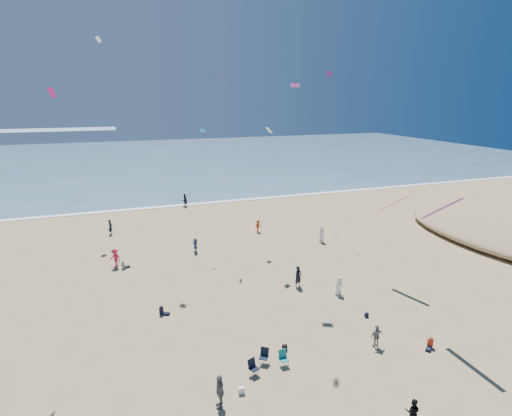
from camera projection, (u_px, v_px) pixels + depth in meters
name	position (u px, v px, depth m)	size (l,w,h in m)	color
ocean	(140.00, 160.00, 105.31)	(220.00, 100.00, 0.06)	#476B84
surf_line	(162.00, 207.00, 59.85)	(220.00, 1.20, 0.08)	white
standing_flyers	(243.00, 265.00, 36.97)	(36.79, 46.41, 1.95)	white
seated_group	(261.00, 344.00, 25.94)	(19.65, 28.22, 0.84)	white
chair_cluster	(267.00, 361.00, 24.09)	(2.69, 1.60, 1.00)	black
white_tote	(241.00, 390.00, 22.10)	(0.35, 0.20, 0.40)	white
black_backpack	(285.00, 348.00, 25.92)	(0.30, 0.22, 0.38)	black
navy_bag	(367.00, 315.00, 29.84)	(0.28, 0.18, 0.34)	black
kites_aloft	(324.00, 119.00, 29.77)	(50.56, 42.81, 27.97)	purple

